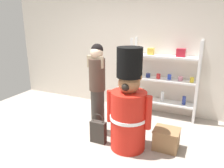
{
  "coord_description": "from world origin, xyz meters",
  "views": [
    {
      "loc": [
        1.57,
        -2.51,
        2.02
      ],
      "look_at": [
        0.15,
        0.6,
        1.0
      ],
      "focal_mm": 35.37,
      "sensor_mm": 36.0,
      "label": 1
    }
  ],
  "objects_px": {
    "person_shopper": "(97,87)",
    "display_crate": "(166,139)",
    "shopping_bag": "(98,132)",
    "teddy_bear_guard": "(129,108)",
    "merchandise_shelf": "(164,78)"
  },
  "relations": [
    {
      "from": "teddy_bear_guard",
      "to": "person_shopper",
      "type": "height_order",
      "value": "teddy_bear_guard"
    },
    {
      "from": "display_crate",
      "to": "person_shopper",
      "type": "bearing_deg",
      "value": 178.98
    },
    {
      "from": "shopping_bag",
      "to": "teddy_bear_guard",
      "type": "bearing_deg",
      "value": 7.67
    },
    {
      "from": "person_shopper",
      "to": "display_crate",
      "type": "height_order",
      "value": "person_shopper"
    },
    {
      "from": "shopping_bag",
      "to": "display_crate",
      "type": "distance_m",
      "value": 1.12
    },
    {
      "from": "merchandise_shelf",
      "to": "teddy_bear_guard",
      "type": "bearing_deg",
      "value": -98.41
    },
    {
      "from": "merchandise_shelf",
      "to": "shopping_bag",
      "type": "bearing_deg",
      "value": -114.8
    },
    {
      "from": "teddy_bear_guard",
      "to": "display_crate",
      "type": "relative_size",
      "value": 4.08
    },
    {
      "from": "display_crate",
      "to": "merchandise_shelf",
      "type": "bearing_deg",
      "value": 105.25
    },
    {
      "from": "person_shopper",
      "to": "shopping_bag",
      "type": "bearing_deg",
      "value": -61.27
    },
    {
      "from": "merchandise_shelf",
      "to": "shopping_bag",
      "type": "xyz_separation_m",
      "value": [
        -0.73,
        -1.57,
        -0.62
      ]
    },
    {
      "from": "person_shopper",
      "to": "teddy_bear_guard",
      "type": "bearing_deg",
      "value": -19.92
    },
    {
      "from": "teddy_bear_guard",
      "to": "person_shopper",
      "type": "distance_m",
      "value": 0.75
    },
    {
      "from": "person_shopper",
      "to": "display_crate",
      "type": "relative_size",
      "value": 4.06
    },
    {
      "from": "shopping_bag",
      "to": "display_crate",
      "type": "relative_size",
      "value": 1.3
    }
  ]
}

